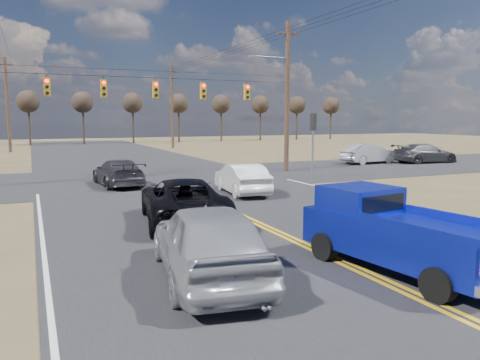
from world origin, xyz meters
name	(u,v)px	position (x,y,z in m)	size (l,w,h in m)	color
ground	(329,257)	(0.00, 0.00, 0.00)	(160.00, 160.00, 0.00)	brown
road_main	(201,198)	(0.00, 10.00, 0.00)	(14.00, 120.00, 0.02)	#28282B
road_cross	(158,178)	(0.00, 18.00, 0.00)	(120.00, 12.00, 0.02)	#28282B
signal_gantry	(165,94)	(0.50, 17.79, 5.06)	(19.60, 4.83, 10.00)	#473323
utility_poles	(160,90)	(0.00, 17.00, 5.23)	(19.60, 58.32, 10.00)	#473323
treeline	(127,91)	(0.00, 26.96, 5.70)	(87.00, 117.80, 7.40)	#33261C
pickup_truck	(395,233)	(0.78, -1.54, 0.91)	(2.53, 5.22, 1.89)	black
silver_suv	(208,241)	(-3.46, -0.31, 0.88)	(2.09, 5.18, 1.77)	#9FA1A7
black_suv	(183,201)	(-2.27, 5.42, 0.79)	(2.61, 5.65, 1.57)	black
white_car_queue	(242,179)	(2.19, 10.37, 0.74)	(1.56, 4.48, 1.47)	silver
dgrey_car_queue	(118,173)	(-2.77, 15.50, 0.72)	(2.01, 4.94, 1.43)	#333237
cross_car_east_near	(369,154)	(17.81, 20.06, 0.79)	(4.82, 1.68, 1.59)	#B2B5BB
cross_car_east_far	(425,153)	(22.37, 18.67, 0.78)	(5.37, 2.18, 1.56)	#3A393F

